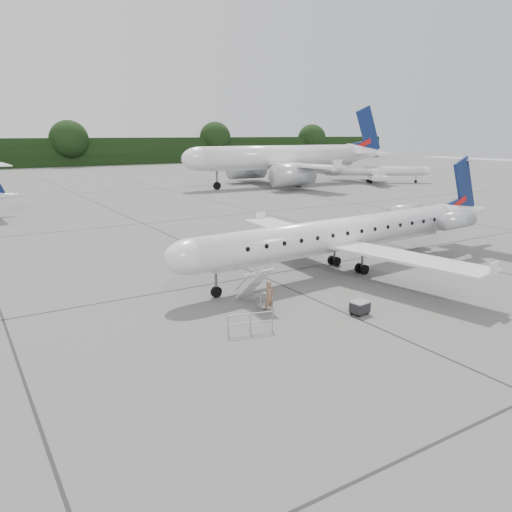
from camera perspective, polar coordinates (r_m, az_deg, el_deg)
ground at (r=32.88m, az=12.19°, el=-2.90°), size 320.00×320.00×0.00m
treeline at (r=154.20m, az=-23.94°, el=10.73°), size 260.00×4.00×8.00m
main_regional_jet at (r=34.19m, az=9.46°, el=4.23°), size 30.06×22.50×7.39m
airstair at (r=27.58m, az=-0.21°, el=-3.32°), size 1.00×2.57×2.32m
passenger at (r=26.60m, az=1.54°, el=-4.72°), size 0.69×0.54×1.67m
safety_railing at (r=23.93m, az=-0.62°, el=-7.74°), size 2.16×0.60×1.00m
baggage_cart at (r=26.95m, az=11.78°, el=-5.77°), size 0.98×0.83×0.78m
bg_narrowbody at (r=91.23m, az=2.81°, el=12.50°), size 41.19×30.50×14.35m
bg_regional_right at (r=99.42m, az=13.41°, el=9.94°), size 29.55×27.38×6.30m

